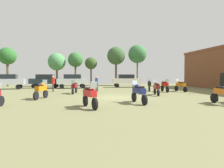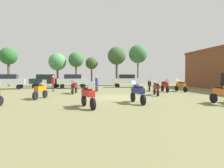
# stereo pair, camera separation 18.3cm
# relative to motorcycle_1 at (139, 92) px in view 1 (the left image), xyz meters

# --- Properties ---
(ground_plane) EXTENTS (44.00, 52.00, 0.02)m
(ground_plane) POSITION_rel_motorcycle_1_xyz_m (-0.85, 3.51, -0.74)
(ground_plane) COLOR olive
(motorcycle_1) EXTENTS (0.65, 2.28, 1.48)m
(motorcycle_1) POSITION_rel_motorcycle_1_xyz_m (0.00, 0.00, 0.00)
(motorcycle_1) COLOR black
(motorcycle_1) RESTS_ON ground
(motorcycle_2) EXTENTS (0.84, 2.14, 1.48)m
(motorcycle_2) POSITION_rel_motorcycle_1_xyz_m (4.15, 9.41, -0.00)
(motorcycle_2) COLOR black
(motorcycle_2) RESTS_ON ground
(motorcycle_6) EXTENTS (0.69, 2.11, 1.44)m
(motorcycle_6) POSITION_rel_motorcycle_1_xyz_m (3.11, 4.69, -0.02)
(motorcycle_6) COLOR black
(motorcycle_6) RESTS_ON ground
(motorcycle_7) EXTENTS (0.85, 2.09, 1.49)m
(motorcycle_7) POSITION_rel_motorcycle_1_xyz_m (-3.22, -1.34, -0.00)
(motorcycle_7) COLOR black
(motorcycle_7) RESTS_ON ground
(motorcycle_9) EXTENTS (0.70, 2.23, 1.44)m
(motorcycle_9) POSITION_rel_motorcycle_1_xyz_m (-4.40, 7.62, -0.02)
(motorcycle_9) COLOR black
(motorcycle_9) RESTS_ON ground
(motorcycle_10) EXTENTS (0.65, 2.24, 1.45)m
(motorcycle_10) POSITION_rel_motorcycle_1_xyz_m (7.44, 8.21, -0.01)
(motorcycle_10) COLOR black
(motorcycle_10) RESTS_ON ground
(motorcycle_11) EXTENTS (0.62, 2.20, 1.47)m
(motorcycle_11) POSITION_rel_motorcycle_1_xyz_m (5.09, -1.34, -0.01)
(motorcycle_11) COLOR black
(motorcycle_11) RESTS_ON ground
(motorcycle_12) EXTENTS (0.62, 2.13, 1.51)m
(motorcycle_12) POSITION_rel_motorcycle_1_xyz_m (5.44, 7.99, 0.00)
(motorcycle_12) COLOR black
(motorcycle_12) RESTS_ON ground
(motorcycle_13) EXTENTS (0.82, 2.04, 1.48)m
(motorcycle_13) POSITION_rel_motorcycle_1_xyz_m (-6.78, 3.45, -0.01)
(motorcycle_13) COLOR black
(motorcycle_13) RESTS_ON ground
(car_1) EXTENTS (4.47, 2.24, 2.00)m
(car_1) POSITION_rel_motorcycle_1_xyz_m (-5.03, 15.96, 0.44)
(car_1) COLOR black
(car_1) RESTS_ON ground
(car_2) EXTENTS (4.43, 2.13, 2.00)m
(car_2) POSITION_rel_motorcycle_1_xyz_m (3.14, 17.05, 0.44)
(car_2) COLOR black
(car_2) RESTS_ON ground
(car_3) EXTENTS (4.50, 2.36, 2.00)m
(car_3) POSITION_rel_motorcycle_1_xyz_m (-13.56, 15.50, 0.44)
(car_3) COLOR black
(car_3) RESTS_ON ground
(car_4) EXTENTS (4.39, 2.04, 2.00)m
(car_4) POSITION_rel_motorcycle_1_xyz_m (-8.97, 17.34, 0.44)
(car_4) COLOR black
(car_4) RESTS_ON ground
(person_1) EXTENTS (0.37, 0.37, 1.81)m
(person_1) POSITION_rel_motorcycle_1_xyz_m (-6.84, 10.17, 0.33)
(person_1) COLOR #2D3441
(person_1) RESTS_ON ground
(person_2) EXTENTS (0.45, 0.45, 1.75)m
(person_2) POSITION_rel_motorcycle_1_xyz_m (-2.00, 9.74, 0.29)
(person_2) COLOR #2F234A
(person_2) RESTS_ON ground
(tree_1) EXTENTS (2.61, 2.61, 5.92)m
(tree_1) POSITION_rel_motorcycle_1_xyz_m (-4.73, 22.10, 3.82)
(tree_1) COLOR brown
(tree_1) RESTS_ON ground
(tree_2) EXTENTS (3.27, 3.27, 7.08)m
(tree_2) POSITION_rel_motorcycle_1_xyz_m (2.55, 22.58, 4.67)
(tree_2) COLOR brown
(tree_2) RESTS_ON ground
(tree_3) EXTENTS (2.21, 2.21, 5.19)m
(tree_3) POSITION_rel_motorcycle_1_xyz_m (-1.98, 23.17, 3.30)
(tree_3) COLOR brown
(tree_3) RESTS_ON ground
(tree_4) EXTENTS (2.94, 2.94, 6.66)m
(tree_4) POSITION_rel_motorcycle_1_xyz_m (-16.25, 23.33, 4.38)
(tree_4) COLOR brown
(tree_4) RESTS_ON ground
(tree_5) EXTENTS (2.99, 2.99, 5.70)m
(tree_5) POSITION_rel_motorcycle_1_xyz_m (-7.91, 22.15, 3.44)
(tree_5) COLOR brown
(tree_5) RESTS_ON ground
(tree_6) EXTENTS (3.40, 3.40, 7.53)m
(tree_6) POSITION_rel_motorcycle_1_xyz_m (6.56, 22.48, 5.08)
(tree_6) COLOR brown
(tree_6) RESTS_ON ground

